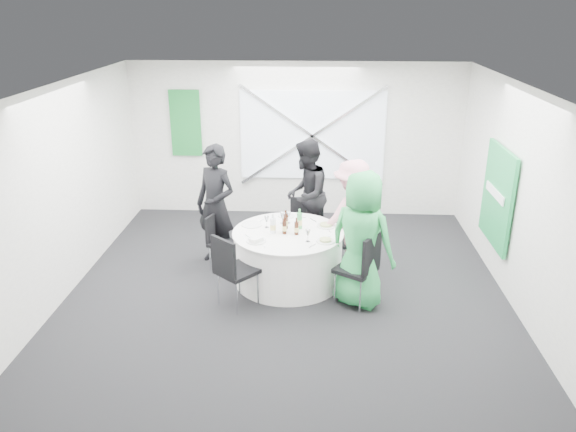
{
  "coord_description": "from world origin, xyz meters",
  "views": [
    {
      "loc": [
        0.37,
        -7.01,
        3.8
      ],
      "look_at": [
        0.0,
        0.2,
        1.0
      ],
      "focal_mm": 35.0,
      "sensor_mm": 36.0,
      "label": 1
    }
  ],
  "objects_px": {
    "chair_back_left": "(219,238)",
    "chair_front_right": "(362,264)",
    "person_man_back": "(306,195)",
    "green_water_bottle": "(299,221)",
    "person_woman_green": "(361,240)",
    "chair_back_right": "(352,236)",
    "clear_water_bottle": "(273,226)",
    "chair_back": "(300,220)",
    "chair_front_left": "(232,266)",
    "banquet_table": "(288,257)",
    "person_woman_pink": "(353,216)",
    "person_man_back_left": "(216,205)"
  },
  "relations": [
    {
      "from": "banquet_table",
      "to": "person_woman_pink",
      "type": "relative_size",
      "value": 0.93
    },
    {
      "from": "banquet_table",
      "to": "green_water_bottle",
      "type": "xyz_separation_m",
      "value": [
        0.15,
        0.14,
        0.49
      ]
    },
    {
      "from": "green_water_bottle",
      "to": "clear_water_bottle",
      "type": "bearing_deg",
      "value": -153.57
    },
    {
      "from": "clear_water_bottle",
      "to": "chair_back_left",
      "type": "bearing_deg",
      "value": 153.12
    },
    {
      "from": "chair_back_left",
      "to": "chair_back",
      "type": "bearing_deg",
      "value": -37.42
    },
    {
      "from": "chair_front_right",
      "to": "person_woman_pink",
      "type": "distance_m",
      "value": 1.14
    },
    {
      "from": "person_woman_green",
      "to": "green_water_bottle",
      "type": "relative_size",
      "value": 6.24
    },
    {
      "from": "chair_back",
      "to": "clear_water_bottle",
      "type": "distance_m",
      "value": 1.29
    },
    {
      "from": "person_woman_pink",
      "to": "person_woman_green",
      "type": "height_order",
      "value": "person_woman_green"
    },
    {
      "from": "banquet_table",
      "to": "chair_back",
      "type": "relative_size",
      "value": 1.86
    },
    {
      "from": "chair_front_left",
      "to": "person_woman_pink",
      "type": "bearing_deg",
      "value": -100.88
    },
    {
      "from": "chair_back_left",
      "to": "chair_front_left",
      "type": "relative_size",
      "value": 0.82
    },
    {
      "from": "person_woman_pink",
      "to": "person_woman_green",
      "type": "relative_size",
      "value": 0.92
    },
    {
      "from": "chair_back_right",
      "to": "green_water_bottle",
      "type": "xyz_separation_m",
      "value": [
        -0.78,
        -0.43,
        0.4
      ]
    },
    {
      "from": "chair_back_right",
      "to": "chair_back_left",
      "type": "bearing_deg",
      "value": -116.19
    },
    {
      "from": "chair_back_left",
      "to": "chair_front_right",
      "type": "relative_size",
      "value": 0.81
    },
    {
      "from": "banquet_table",
      "to": "chair_front_right",
      "type": "distance_m",
      "value": 1.2
    },
    {
      "from": "chair_back_left",
      "to": "person_woman_pink",
      "type": "xyz_separation_m",
      "value": [
        1.98,
        0.09,
        0.36
      ]
    },
    {
      "from": "chair_front_left",
      "to": "person_man_back",
      "type": "distance_m",
      "value": 2.23
    },
    {
      "from": "chair_back",
      "to": "clear_water_bottle",
      "type": "relative_size",
      "value": 2.99
    },
    {
      "from": "person_man_back",
      "to": "chair_back_right",
      "type": "bearing_deg",
      "value": 57.2
    },
    {
      "from": "chair_back",
      "to": "clear_water_bottle",
      "type": "bearing_deg",
      "value": -99.34
    },
    {
      "from": "clear_water_bottle",
      "to": "person_woman_pink",
      "type": "bearing_deg",
      "value": 24.43
    },
    {
      "from": "chair_back",
      "to": "person_woman_green",
      "type": "distance_m",
      "value": 1.96
    },
    {
      "from": "person_man_back",
      "to": "person_woman_green",
      "type": "xyz_separation_m",
      "value": [
        0.75,
        -1.81,
        0.02
      ]
    },
    {
      "from": "person_man_back",
      "to": "clear_water_bottle",
      "type": "xyz_separation_m",
      "value": [
        -0.43,
        -1.27,
        -0.02
      ]
    },
    {
      "from": "chair_back_right",
      "to": "banquet_table",
      "type": "bearing_deg",
      "value": -90.0
    },
    {
      "from": "chair_back_left",
      "to": "banquet_table",
      "type": "bearing_deg",
      "value": -90.0
    },
    {
      "from": "chair_back_left",
      "to": "chair_front_left",
      "type": "distance_m",
      "value": 1.23
    },
    {
      "from": "person_woman_pink",
      "to": "chair_back",
      "type": "bearing_deg",
      "value": -67.63
    },
    {
      "from": "chair_back_left",
      "to": "person_man_back",
      "type": "xyz_separation_m",
      "value": [
        1.28,
        0.85,
        0.41
      ]
    },
    {
      "from": "chair_back_right",
      "to": "clear_water_bottle",
      "type": "bearing_deg",
      "value": -93.22
    },
    {
      "from": "chair_front_right",
      "to": "chair_front_left",
      "type": "relative_size",
      "value": 1.01
    },
    {
      "from": "chair_back_left",
      "to": "chair_front_right",
      "type": "bearing_deg",
      "value": -96.48
    },
    {
      "from": "banquet_table",
      "to": "person_woman_green",
      "type": "bearing_deg",
      "value": -30.7
    },
    {
      "from": "chair_front_right",
      "to": "clear_water_bottle",
      "type": "bearing_deg",
      "value": -83.7
    },
    {
      "from": "banquet_table",
      "to": "chair_back_left",
      "type": "height_order",
      "value": "chair_back_left"
    },
    {
      "from": "chair_back_left",
      "to": "chair_front_right",
      "type": "xyz_separation_m",
      "value": [
        2.05,
        -1.03,
        0.12
      ]
    },
    {
      "from": "chair_back",
      "to": "chair_front_right",
      "type": "bearing_deg",
      "value": -57.42
    },
    {
      "from": "chair_back_left",
      "to": "clear_water_bottle",
      "type": "height_order",
      "value": "clear_water_bottle"
    },
    {
      "from": "chair_back_right",
      "to": "person_woman_green",
      "type": "relative_size",
      "value": 0.45
    },
    {
      "from": "person_woman_green",
      "to": "green_water_bottle",
      "type": "bearing_deg",
      "value": -10.47
    },
    {
      "from": "banquet_table",
      "to": "chair_back_right",
      "type": "height_order",
      "value": "chair_back_right"
    },
    {
      "from": "person_man_back_left",
      "to": "clear_water_bottle",
      "type": "relative_size",
      "value": 6.57
    },
    {
      "from": "banquet_table",
      "to": "person_man_back_left",
      "type": "relative_size",
      "value": 0.85
    },
    {
      "from": "person_man_back",
      "to": "banquet_table",
      "type": "bearing_deg",
      "value": -0.0
    },
    {
      "from": "person_woman_pink",
      "to": "person_woman_green",
      "type": "xyz_separation_m",
      "value": [
        0.05,
        -1.05,
        0.07
      ]
    },
    {
      "from": "person_man_back",
      "to": "green_water_bottle",
      "type": "bearing_deg",
      "value": 6.67
    },
    {
      "from": "chair_back_left",
      "to": "person_man_back_left",
      "type": "height_order",
      "value": "person_man_back_left"
    },
    {
      "from": "banquet_table",
      "to": "chair_front_left",
      "type": "relative_size",
      "value": 1.54
    }
  ]
}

